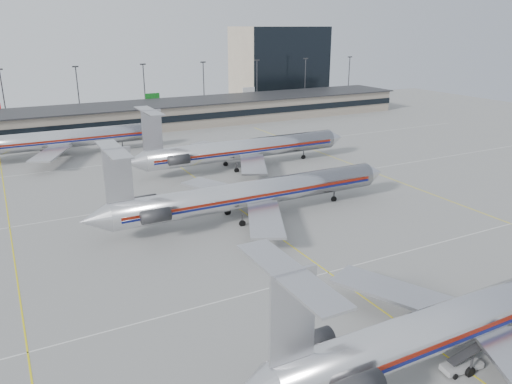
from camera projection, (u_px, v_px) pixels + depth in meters
ground at (393, 318)px, 45.60m from camera, size 260.00×260.00×0.00m
apron_markings at (328, 272)px, 53.99m from camera, size 160.00×0.15×0.02m
terminal at (126, 117)px, 126.85m from camera, size 162.00×17.00×6.25m
light_mast_row at (112, 90)px, 136.90m from camera, size 163.60×0.40×15.28m
distant_building at (278, 64)px, 176.40m from camera, size 30.00×20.00×25.00m
jet_foreground at (469, 316)px, 39.75m from camera, size 44.38×26.13×11.62m
jet_second_row at (247, 194)px, 68.26m from camera, size 45.87×27.01×12.01m
jet_third_row at (241, 149)px, 92.60m from camera, size 44.77×27.54×12.24m
jet_back_row at (51, 140)px, 100.00m from camera, size 44.85×27.59×12.26m
belt_loader at (462, 364)px, 38.51m from camera, size 3.99×1.57×2.07m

